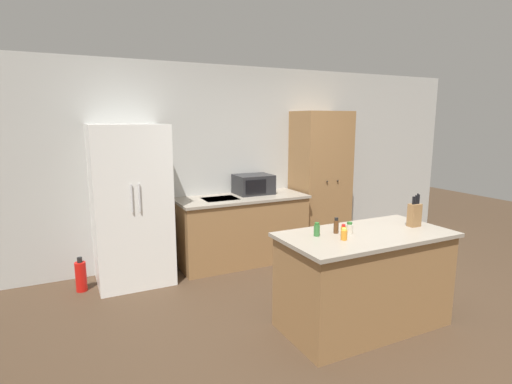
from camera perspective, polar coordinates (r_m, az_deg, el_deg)
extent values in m
plane|color=#423021|center=(4.13, 14.29, -17.28)|extent=(14.00, 14.00, 0.00)
cube|color=#B2B2AD|center=(5.66, -0.58, 4.32)|extent=(7.20, 0.06, 2.60)
cube|color=white|center=(4.83, -17.44, -1.76)|extent=(0.84, 0.73, 1.84)
cylinder|color=silver|center=(4.43, -17.28, -0.87)|extent=(0.02, 0.02, 0.30)
cylinder|color=silver|center=(4.44, -16.27, -0.79)|extent=(0.02, 0.02, 0.30)
cube|color=olive|center=(5.37, -2.02, -5.51)|extent=(1.69, 0.67, 0.86)
cube|color=gray|center=(5.26, -2.05, -0.84)|extent=(1.73, 0.71, 0.03)
cube|color=#9EA0A3|center=(5.15, -5.13, -1.00)|extent=(0.44, 0.34, 0.01)
cube|color=olive|center=(5.91, 9.14, 1.55)|extent=(0.76, 0.57, 2.01)
sphere|color=black|center=(5.62, 10.14, 1.48)|extent=(0.02, 0.02, 0.02)
sphere|color=black|center=(5.72, 11.60, 1.59)|extent=(0.02, 0.02, 0.02)
cube|color=olive|center=(3.88, 15.14, -12.24)|extent=(1.50, 0.74, 0.85)
cube|color=gray|center=(3.73, 15.46, -5.92)|extent=(1.56, 0.80, 0.03)
cube|color=#232326|center=(5.44, -0.37, 1.11)|extent=(0.49, 0.39, 0.26)
cube|color=black|center=(5.24, 0.00, 0.76)|extent=(0.29, 0.01, 0.18)
cube|color=olive|center=(4.08, 21.69, -3.10)|extent=(0.11, 0.08, 0.22)
cylinder|color=black|center=(4.02, 21.52, -1.13)|extent=(0.02, 0.02, 0.08)
cylinder|color=black|center=(4.03, 21.74, -1.13)|extent=(0.02, 0.02, 0.07)
cylinder|color=black|center=(4.04, 21.87, -1.02)|extent=(0.02, 0.02, 0.08)
cylinder|color=black|center=(4.05, 22.08, -0.90)|extent=(0.02, 0.02, 0.10)
cylinder|color=black|center=(4.07, 22.24, -0.95)|extent=(0.02, 0.02, 0.09)
cylinder|color=orange|center=(3.46, 12.46, -6.03)|extent=(0.05, 0.05, 0.08)
cylinder|color=#E5DB4C|center=(3.45, 12.50, -5.21)|extent=(0.04, 0.04, 0.02)
cylinder|color=#563319|center=(3.65, 11.37, -4.89)|extent=(0.04, 0.04, 0.12)
cylinder|color=black|center=(3.63, 11.41, -3.81)|extent=(0.03, 0.03, 0.03)
cylinder|color=orange|center=(3.55, 12.36, -5.55)|extent=(0.04, 0.04, 0.09)
cylinder|color=red|center=(3.54, 12.40, -4.69)|extent=(0.03, 0.03, 0.02)
cylinder|color=beige|center=(3.66, 13.20, -5.15)|extent=(0.06, 0.06, 0.09)
cylinder|color=#286628|center=(3.65, 13.23, -4.36)|extent=(0.05, 0.05, 0.02)
cylinder|color=#337033|center=(3.53, 8.68, -5.46)|extent=(0.05, 0.05, 0.10)
cylinder|color=#286628|center=(3.52, 8.70, -4.52)|extent=(0.04, 0.04, 0.02)
cylinder|color=red|center=(4.94, -23.73, -11.01)|extent=(0.12, 0.12, 0.33)
cylinder|color=black|center=(4.88, -23.89, -8.86)|extent=(0.05, 0.05, 0.06)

